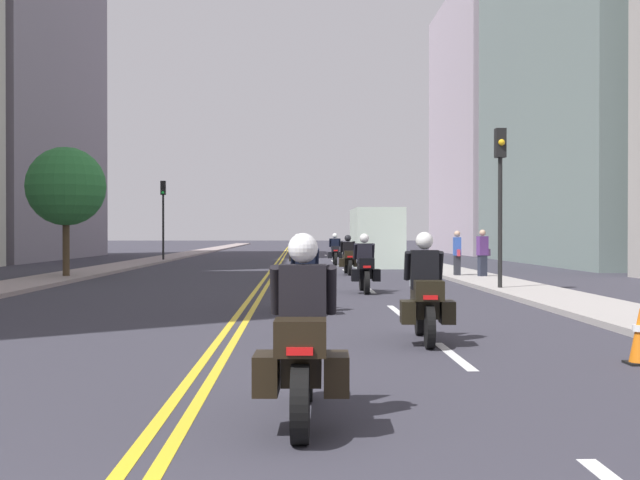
{
  "coord_description": "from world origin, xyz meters",
  "views": [
    {
      "loc": [
        1.07,
        -2.36,
        1.61
      ],
      "look_at": [
        1.88,
        26.72,
        1.37
      ],
      "focal_mm": 44.56,
      "sensor_mm": 36.0,
      "label": 1
    }
  ],
  "objects_px": {
    "motorcycle_7": "(335,252)",
    "parked_truck": "(375,240)",
    "motorcycle_4": "(303,262)",
    "traffic_light_far": "(163,206)",
    "traffic_cone_0": "(640,336)",
    "motorcycle_6": "(298,254)",
    "motorcycle_1": "(425,298)",
    "pedestrian_2": "(457,254)",
    "pedestrian_1": "(483,254)",
    "motorcycle_0": "(303,348)",
    "traffic_light_near": "(500,179)",
    "street_tree_0": "(66,187)",
    "motorcycle_2": "(305,281)",
    "motorcycle_5": "(348,258)",
    "motorcycle_3": "(365,269)"
  },
  "relations": [
    {
      "from": "pedestrian_1",
      "to": "parked_truck",
      "type": "height_order",
      "value": "parked_truck"
    },
    {
      "from": "motorcycle_4",
      "to": "parked_truck",
      "type": "relative_size",
      "value": 0.33
    },
    {
      "from": "motorcycle_0",
      "to": "street_tree_0",
      "type": "bearing_deg",
      "value": 112.94
    },
    {
      "from": "motorcycle_6",
      "to": "motorcycle_4",
      "type": "bearing_deg",
      "value": -89.72
    },
    {
      "from": "motorcycle_2",
      "to": "parked_truck",
      "type": "bearing_deg",
      "value": 78.21
    },
    {
      "from": "traffic_light_near",
      "to": "street_tree_0",
      "type": "relative_size",
      "value": 0.97
    },
    {
      "from": "traffic_cone_0",
      "to": "pedestrian_2",
      "type": "distance_m",
      "value": 18.62
    },
    {
      "from": "motorcycle_5",
      "to": "street_tree_0",
      "type": "bearing_deg",
      "value": -166.06
    },
    {
      "from": "pedestrian_2",
      "to": "motorcycle_6",
      "type": "bearing_deg",
      "value": -145.58
    },
    {
      "from": "pedestrian_2",
      "to": "motorcycle_4",
      "type": "bearing_deg",
      "value": -69.53
    },
    {
      "from": "motorcycle_3",
      "to": "pedestrian_1",
      "type": "xyz_separation_m",
      "value": [
        4.64,
        6.08,
        0.25
      ]
    },
    {
      "from": "motorcycle_7",
      "to": "parked_truck",
      "type": "xyz_separation_m",
      "value": [
        1.86,
        -1.99,
        0.62
      ]
    },
    {
      "from": "motorcycle_3",
      "to": "motorcycle_6",
      "type": "xyz_separation_m",
      "value": [
        -1.83,
        14.64,
        0.02
      ]
    },
    {
      "from": "pedestrian_2",
      "to": "street_tree_0",
      "type": "height_order",
      "value": "street_tree_0"
    },
    {
      "from": "motorcycle_2",
      "to": "traffic_light_near",
      "type": "xyz_separation_m",
      "value": [
        5.41,
        5.59,
        2.48
      ]
    },
    {
      "from": "motorcycle_4",
      "to": "pedestrian_1",
      "type": "distance_m",
      "value": 6.49
    },
    {
      "from": "motorcycle_7",
      "to": "traffic_light_near",
      "type": "distance_m",
      "value": 19.41
    },
    {
      "from": "traffic_cone_0",
      "to": "pedestrian_1",
      "type": "bearing_deg",
      "value": 82.82
    },
    {
      "from": "motorcycle_4",
      "to": "street_tree_0",
      "type": "height_order",
      "value": "street_tree_0"
    },
    {
      "from": "traffic_light_near",
      "to": "motorcycle_4",
      "type": "bearing_deg",
      "value": 141.59
    },
    {
      "from": "motorcycle_6",
      "to": "traffic_light_near",
      "type": "relative_size",
      "value": 0.5
    },
    {
      "from": "motorcycle_0",
      "to": "traffic_light_near",
      "type": "height_order",
      "value": "traffic_light_near"
    },
    {
      "from": "motorcycle_2",
      "to": "pedestrian_1",
      "type": "bearing_deg",
      "value": 58.49
    },
    {
      "from": "motorcycle_5",
      "to": "motorcycle_4",
      "type": "bearing_deg",
      "value": -111.55
    },
    {
      "from": "motorcycle_3",
      "to": "pedestrian_1",
      "type": "distance_m",
      "value": 7.65
    },
    {
      "from": "motorcycle_1",
      "to": "street_tree_0",
      "type": "height_order",
      "value": "street_tree_0"
    },
    {
      "from": "street_tree_0",
      "to": "pedestrian_2",
      "type": "bearing_deg",
      "value": 0.24
    },
    {
      "from": "traffic_cone_0",
      "to": "street_tree_0",
      "type": "relative_size",
      "value": 0.15
    },
    {
      "from": "street_tree_0",
      "to": "motorcycle_1",
      "type": "bearing_deg",
      "value": -58.74
    },
    {
      "from": "parked_truck",
      "to": "motorcycle_4",
      "type": "bearing_deg",
      "value": -105.93
    },
    {
      "from": "street_tree_0",
      "to": "pedestrian_1",
      "type": "bearing_deg",
      "value": -2.31
    },
    {
      "from": "traffic_cone_0",
      "to": "pedestrian_1",
      "type": "distance_m",
      "value": 18.05
    },
    {
      "from": "traffic_light_near",
      "to": "traffic_light_far",
      "type": "xyz_separation_m",
      "value": [
        -13.27,
        23.92,
        0.07
      ]
    },
    {
      "from": "traffic_light_far",
      "to": "traffic_cone_0",
      "type": "bearing_deg",
      "value": -71.69
    },
    {
      "from": "motorcycle_0",
      "to": "pedestrian_1",
      "type": "distance_m",
      "value": 21.78
    },
    {
      "from": "motorcycle_0",
      "to": "traffic_light_near",
      "type": "bearing_deg",
      "value": 71.73
    },
    {
      "from": "traffic_cone_0",
      "to": "parked_truck",
      "type": "relative_size",
      "value": 0.11
    },
    {
      "from": "traffic_cone_0",
      "to": "traffic_light_far",
      "type": "xyz_separation_m",
      "value": [
        -11.9,
        35.97,
        2.83
      ]
    },
    {
      "from": "motorcycle_1",
      "to": "pedestrian_2",
      "type": "xyz_separation_m",
      "value": [
        3.82,
        16.56,
        0.22
      ]
    },
    {
      "from": "traffic_light_far",
      "to": "pedestrian_2",
      "type": "bearing_deg",
      "value": -52.44
    },
    {
      "from": "traffic_cone_0",
      "to": "street_tree_0",
      "type": "bearing_deg",
      "value": 123.73
    },
    {
      "from": "motorcycle_7",
      "to": "motorcycle_4",
      "type": "bearing_deg",
      "value": -96.76
    },
    {
      "from": "traffic_light_near",
      "to": "motorcycle_2",
      "type": "bearing_deg",
      "value": -134.08
    },
    {
      "from": "pedestrian_1",
      "to": "motorcycle_5",
      "type": "bearing_deg",
      "value": 122.95
    },
    {
      "from": "motorcycle_6",
      "to": "traffic_light_near",
      "type": "xyz_separation_m",
      "value": [
        5.58,
        -14.42,
        2.45
      ]
    },
    {
      "from": "motorcycle_5",
      "to": "pedestrian_1",
      "type": "bearing_deg",
      "value": -38.92
    },
    {
      "from": "motorcycle_2",
      "to": "motorcycle_6",
      "type": "distance_m",
      "value": 20.0
    },
    {
      "from": "motorcycle_5",
      "to": "street_tree_0",
      "type": "height_order",
      "value": "street_tree_0"
    },
    {
      "from": "motorcycle_2",
      "to": "traffic_light_far",
      "type": "height_order",
      "value": "traffic_light_far"
    },
    {
      "from": "traffic_cone_0",
      "to": "motorcycle_5",
      "type": "bearing_deg",
      "value": 95.98
    }
  ]
}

